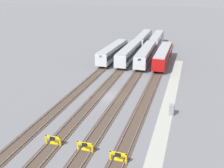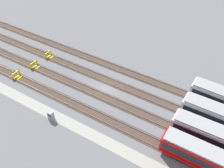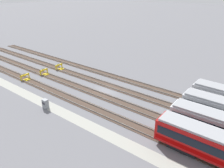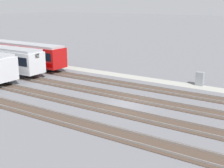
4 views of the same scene
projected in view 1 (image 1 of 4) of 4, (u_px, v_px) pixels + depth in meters
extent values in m
plane|color=slate|center=(109.00, 97.00, 45.51)|extent=(400.00, 400.00, 0.00)
cube|color=#9E9E93|center=(168.00, 104.00, 42.73)|extent=(54.00, 2.00, 0.01)
cube|color=#47382D|center=(145.00, 101.00, 43.76)|extent=(90.00, 2.23, 0.06)
cube|color=slate|center=(141.00, 100.00, 43.92)|extent=(90.00, 0.07, 0.15)
cube|color=slate|center=(150.00, 101.00, 43.53)|extent=(90.00, 0.07, 0.15)
cube|color=#47382D|center=(121.00, 98.00, 44.92)|extent=(90.00, 2.24, 0.06)
cube|color=slate|center=(117.00, 97.00, 45.08)|extent=(90.00, 0.07, 0.15)
cube|color=slate|center=(125.00, 98.00, 44.69)|extent=(90.00, 0.07, 0.15)
cube|color=#47382D|center=(98.00, 95.00, 46.07)|extent=(90.00, 2.24, 0.06)
cube|color=slate|center=(94.00, 94.00, 46.23)|extent=(90.00, 0.07, 0.15)
cube|color=slate|center=(102.00, 95.00, 45.84)|extent=(90.00, 0.07, 0.15)
cube|color=#47382D|center=(76.00, 92.00, 47.23)|extent=(90.00, 2.23, 0.06)
cube|color=slate|center=(72.00, 91.00, 47.39)|extent=(90.00, 0.07, 0.15)
cube|color=slate|center=(80.00, 92.00, 47.00)|extent=(90.00, 0.07, 0.15)
cube|color=silver|center=(146.00, 54.00, 64.95)|extent=(18.04, 3.08, 2.70)
cube|color=black|center=(146.00, 53.00, 64.83)|extent=(17.32, 3.11, 1.08)
cube|color=#B2B5BA|center=(146.00, 57.00, 65.22)|extent=(17.68, 3.10, 0.54)
cube|color=#999BA0|center=(146.00, 48.00, 64.41)|extent=(17.50, 2.79, 0.30)
cube|color=#B21E99|center=(151.00, 43.00, 72.63)|extent=(0.09, 0.70, 0.56)
cube|color=#B21E99|center=(139.00, 60.00, 56.55)|extent=(0.09, 0.70, 0.56)
cube|color=black|center=(149.00, 55.00, 70.56)|extent=(3.63, 2.30, 0.70)
cube|color=black|center=(142.00, 67.00, 60.55)|extent=(3.63, 2.30, 0.70)
cube|color=silver|center=(129.00, 53.00, 66.11)|extent=(18.01, 2.86, 2.70)
cube|color=black|center=(129.00, 52.00, 66.00)|extent=(17.29, 2.90, 1.08)
cube|color=#B2B5BA|center=(129.00, 56.00, 66.38)|extent=(17.65, 2.89, 0.54)
cube|color=#999BA0|center=(129.00, 47.00, 65.58)|extent=(17.47, 2.58, 0.30)
cube|color=#B21E99|center=(137.00, 42.00, 73.76)|extent=(0.08, 0.70, 0.56)
cube|color=#B21E99|center=(120.00, 58.00, 57.75)|extent=(0.08, 0.70, 0.56)
cube|color=black|center=(134.00, 54.00, 71.71)|extent=(3.61, 2.25, 0.70)
cube|color=black|center=(124.00, 66.00, 61.73)|extent=(3.61, 2.25, 0.70)
cube|color=silver|center=(113.00, 52.00, 67.28)|extent=(18.07, 3.27, 2.70)
cube|color=black|center=(113.00, 51.00, 67.16)|extent=(17.35, 3.29, 1.08)
cube|color=#B2B5BA|center=(113.00, 55.00, 67.55)|extent=(17.71, 3.29, 0.54)
cube|color=#999BA0|center=(113.00, 46.00, 66.74)|extent=(17.52, 2.97, 0.30)
cube|color=#B21E99|center=(123.00, 41.00, 74.85)|extent=(0.10, 0.70, 0.56)
cube|color=#B21E99|center=(101.00, 57.00, 58.99)|extent=(0.10, 0.70, 0.56)
cube|color=black|center=(119.00, 53.00, 72.82)|extent=(3.66, 2.33, 0.70)
cube|color=black|center=(106.00, 64.00, 62.94)|extent=(3.66, 2.33, 0.70)
cube|color=#A80F0F|center=(163.00, 55.00, 63.79)|extent=(18.01, 2.89, 2.70)
cube|color=black|center=(163.00, 54.00, 63.67)|extent=(17.29, 2.92, 1.08)
cube|color=#990000|center=(163.00, 58.00, 64.06)|extent=(17.65, 2.92, 0.54)
cube|color=#999BA0|center=(163.00, 49.00, 63.25)|extent=(17.47, 2.61, 0.30)
cube|color=#B21E99|center=(167.00, 44.00, 71.42)|extent=(0.08, 0.70, 0.56)
cube|color=#B21E99|center=(158.00, 61.00, 55.44)|extent=(0.08, 0.70, 0.56)
cube|color=black|center=(165.00, 57.00, 69.37)|extent=(3.61, 2.26, 0.70)
cube|color=black|center=(159.00, 69.00, 59.42)|extent=(3.61, 2.26, 0.70)
cube|color=silver|center=(143.00, 39.00, 83.23)|extent=(18.05, 3.13, 2.70)
cube|color=black|center=(143.00, 38.00, 83.11)|extent=(17.33, 3.16, 1.08)
cube|color=#B2B5BA|center=(143.00, 41.00, 83.50)|extent=(17.69, 3.15, 0.54)
cube|color=#999BA0|center=(144.00, 34.00, 82.69)|extent=(17.50, 2.84, 0.30)
cube|color=#B21E99|center=(148.00, 31.00, 90.92)|extent=(0.09, 0.70, 0.56)
cube|color=#B21E99|center=(138.00, 41.00, 74.83)|extent=(0.09, 0.70, 0.56)
cube|color=black|center=(146.00, 41.00, 88.85)|extent=(3.64, 2.31, 0.70)
cube|color=black|center=(140.00, 48.00, 78.83)|extent=(3.64, 2.31, 0.70)
cube|color=silver|center=(157.00, 40.00, 81.57)|extent=(18.06, 3.19, 2.70)
cube|color=black|center=(157.00, 39.00, 81.46)|extent=(17.34, 3.21, 1.08)
cube|color=#B2B5BA|center=(156.00, 42.00, 81.84)|extent=(17.70, 3.21, 0.54)
cube|color=#999BA0|center=(157.00, 35.00, 81.04)|extent=(17.51, 2.90, 0.30)
cube|color=#B21E99|center=(160.00, 32.00, 89.27)|extent=(0.10, 0.70, 0.56)
cube|color=#B21E99|center=(153.00, 42.00, 73.16)|extent=(0.10, 0.70, 0.56)
cube|color=black|center=(158.00, 42.00, 87.19)|extent=(3.65, 2.32, 0.70)
cube|color=black|center=(154.00, 49.00, 77.17)|extent=(3.65, 2.32, 0.70)
cube|color=gold|center=(110.00, 156.00, 28.96)|extent=(0.19, 0.19, 1.15)
cube|color=gold|center=(126.00, 159.00, 28.42)|extent=(0.19, 0.19, 1.15)
cube|color=gold|center=(118.00, 154.00, 28.54)|extent=(0.30, 2.01, 0.30)
cube|color=gold|center=(120.00, 158.00, 29.35)|extent=(1.13, 1.11, 0.18)
cube|color=black|center=(118.00, 155.00, 28.38)|extent=(0.14, 0.60, 0.44)
cube|color=gold|center=(78.00, 146.00, 30.71)|extent=(0.18, 0.18, 1.15)
cube|color=gold|center=(92.00, 148.00, 30.24)|extent=(0.18, 0.18, 1.15)
cube|color=gold|center=(85.00, 144.00, 30.32)|extent=(0.26, 2.00, 0.30)
cube|color=gold|center=(87.00, 148.00, 31.14)|extent=(1.11, 1.09, 0.18)
cube|color=black|center=(84.00, 145.00, 30.16)|extent=(0.13, 0.60, 0.44)
cube|color=gold|center=(46.00, 140.00, 31.91)|extent=(0.19, 0.19, 1.15)
cube|color=gold|center=(60.00, 142.00, 31.50)|extent=(0.19, 0.19, 1.15)
cube|color=gold|center=(53.00, 138.00, 31.55)|extent=(0.34, 2.01, 0.30)
cube|color=gold|center=(55.00, 142.00, 32.38)|extent=(1.15, 1.13, 0.18)
cube|color=black|center=(52.00, 139.00, 31.39)|extent=(0.15, 0.61, 0.44)
cube|color=gray|center=(172.00, 110.00, 39.05)|extent=(0.90, 0.70, 1.60)
cube|color=#333338|center=(174.00, 109.00, 38.87)|extent=(0.70, 0.04, 0.36)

